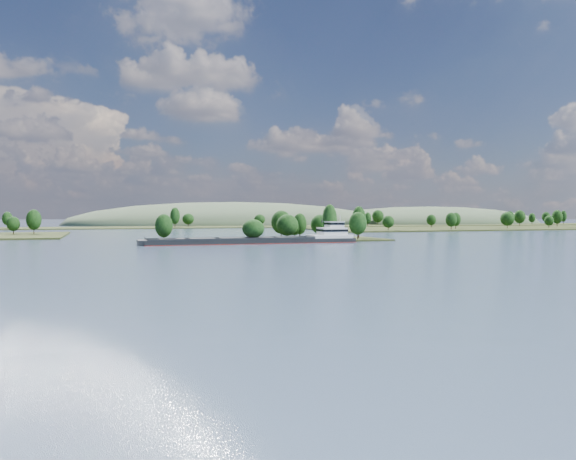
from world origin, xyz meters
name	(u,v)px	position (x,y,z in m)	size (l,w,h in m)	color
ground	(322,251)	(0.00, 120.00, 0.00)	(1800.00, 1800.00, 0.00)	#36455D
tree_island	(285,231)	(7.27, 178.90, 3.99)	(100.00, 32.98, 15.42)	#262F15
right_bank	(525,227)	(232.92, 299.77, 1.04)	(320.00, 90.00, 14.53)	#262F15
back_shoreline	(197,227)	(7.68, 399.82, 0.65)	(900.00, 60.00, 16.02)	#262F15
hill_east	(429,224)	(260.00, 470.00, 0.00)	(260.00, 140.00, 36.00)	#3D4F36
hill_west	(234,224)	(60.00, 500.00, 0.00)	(320.00, 160.00, 44.00)	#3D4F36
cargo_barge	(266,239)	(-4.60, 165.05, 1.39)	(81.62, 10.51, 11.03)	black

